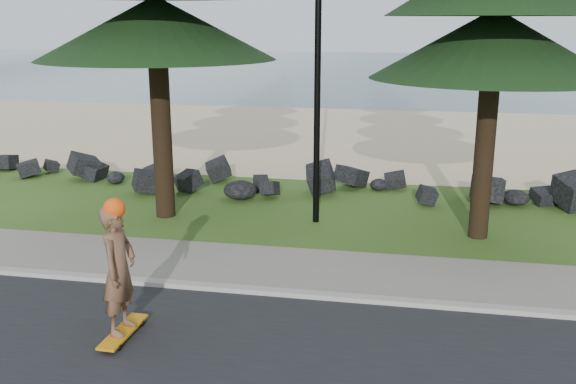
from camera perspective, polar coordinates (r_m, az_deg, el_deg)
ground at (r=11.57m, az=0.18°, el=-7.39°), size 160.00×160.00×0.00m
kerb at (r=10.73m, az=-0.70°, el=-8.95°), size 160.00×0.20×0.10m
sidewalk at (r=11.73m, az=0.36°, el=-6.84°), size 160.00×2.00×0.08m
beach_sand at (r=25.47m, az=6.16°, el=5.03°), size 160.00×15.00×0.01m
ocean at (r=61.70m, az=9.01°, el=10.83°), size 160.00×58.00×0.01m
seawall_boulders at (r=16.82m, az=3.66°, el=-0.18°), size 60.00×2.40×1.10m
lamp_post at (r=13.85m, az=2.69°, el=13.89°), size 0.25×0.14×8.14m
skateboarder at (r=9.30m, az=-14.80°, el=-6.76°), size 0.46×1.12×2.07m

